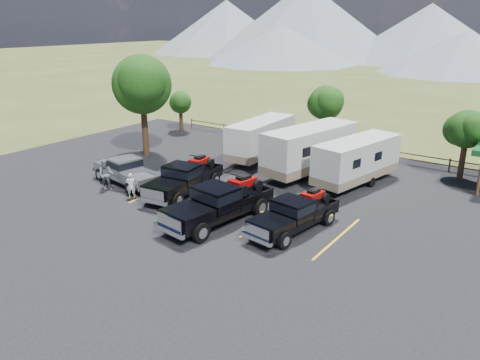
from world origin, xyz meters
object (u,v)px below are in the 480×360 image
Objects in this scene: rig_center at (220,202)px; trailer_right at (357,161)px; trailer_left at (261,139)px; trailer_center at (310,150)px; tree_big_nw at (142,84)px; person_a at (131,186)px; rig_right at (295,213)px; person_b at (106,175)px; pickup_silver at (127,171)px; rig_left at (185,178)px.

trailer_right is at bearing 77.94° from rig_center.
trailer_left is 0.90× the size of trailer_center.
person_a is at bearing -49.41° from tree_big_nw.
person_b is at bearing -164.64° from rig_right.
tree_big_nw is 17.85m from rig_right.
trailer_left reaches higher than trailer_right.
trailer_left is (-4.61, 11.16, 0.48)m from rig_center.
trailer_center is (12.74, 3.16, -3.82)m from tree_big_nw.
trailer_left reaches higher than person_a.
rig_center is at bearing -79.72° from trailer_center.
trailer_center is at bearing 13.94° from tree_big_nw.
rig_center is 8.65m from pickup_silver.
trailer_left reaches higher than rig_center.
pickup_silver is 3.07× the size of person_b.
trailer_right is at bearing -177.89° from person_a.
trailer_center is at bearing -16.87° from trailer_left.
rig_right is (8.13, -0.82, -0.09)m from rig_left.
rig_right reaches higher than person_a.
person_a is at bearing -111.77° from trailer_center.
trailer_left is at bearing -142.46° from person_a.
trailer_right is 14.32m from person_a.
rig_left reaches higher than person_a.
person_b reaches higher than person_a.
trailer_right is at bearing 9.54° from trailer_center.
rig_left is 8.17m from rig_right.
pickup_silver is at bearing -123.75° from trailer_center.
person_a is (-10.07, -10.16, -0.78)m from trailer_right.
trailer_right reaches higher than person_b.
rig_center is at bearing 92.03° from pickup_silver.
trailer_center is at bearing -169.97° from trailer_right.
rig_right is at bearing 100.62° from pickup_silver.
trailer_right is (8.19, -1.31, -0.02)m from trailer_left.
trailer_right reaches higher than rig_left.
trailer_center reaches higher than rig_center.
trailer_right is at bearing 10.73° from tree_big_nw.
trailer_center reaches higher than pickup_silver.
tree_big_nw is at bearing 143.76° from rig_left.
trailer_left is (-0.26, 9.02, 0.56)m from rig_left.
trailer_left is 10.70m from pickup_silver.
rig_center reaches higher than person_a.
pickup_silver is 3.86× the size of person_a.
rig_center is at bearing -70.26° from trailer_left.
rig_right is at bearing -12.46° from rig_left.
trailer_left is at bearing 84.92° from rig_left.
rig_center is 12.08m from trailer_left.
trailer_center is (0.17, 9.95, 0.64)m from rig_center.
rig_right is 3.05× the size of person_b.
trailer_right is 4.37× the size of person_b.
rig_right is 0.69× the size of trailer_left.
rig_right is 12.74m from person_b.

